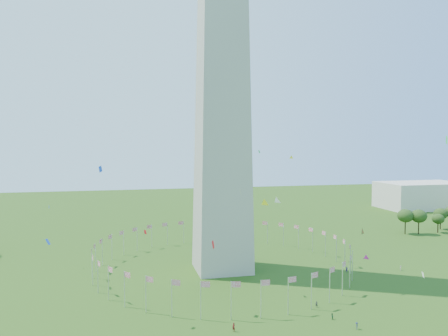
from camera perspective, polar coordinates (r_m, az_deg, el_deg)
The scene contains 5 objects.
washington_monument at distance 144.49m, azimuth -0.25°, elevation 21.01°, with size 16.80×16.80×169.00m, color #ADA899, non-canonical shape.
flag_ring at distance 142.32m, azimuth -0.25°, elevation -11.37°, with size 80.24×80.24×9.00m.
gov_building_east_a at distance 297.64m, azimuth 24.38°, elevation -3.26°, with size 50.00×30.00×16.00m, color beige.
kites_aloft at distance 118.61m, azimuth 7.35°, elevation -5.66°, with size 125.45×81.98×38.27m.
tree_line_east at distance 225.26m, azimuth 26.92°, elevation -6.10°, with size 54.01×15.36×10.89m.
Camera 1 is at (-30.80, -84.17, 40.61)m, focal length 35.00 mm.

